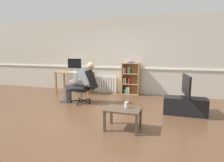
{
  "coord_description": "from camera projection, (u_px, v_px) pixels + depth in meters",
  "views": [
    {
      "loc": [
        1.76,
        -4.16,
        1.51
      ],
      "look_at": [
        0.15,
        0.85,
        0.7
      ],
      "focal_mm": 31.01,
      "sensor_mm": 36.0,
      "label": 1
    }
  ],
  "objects": [
    {
      "name": "tv_stand",
      "position": [
        185.0,
        106.0,
        4.65
      ],
      "size": [
        0.99,
        0.41,
        0.42
      ],
      "color": "black",
      "rests_on": "ground_plane"
    },
    {
      "name": "keyboard",
      "position": [
        74.0,
        72.0,
        6.96
      ],
      "size": [
        0.43,
        0.12,
        0.02
      ],
      "primitive_type": "cube",
      "color": "white",
      "rests_on": "computer_desk"
    },
    {
      "name": "drinking_glass",
      "position": [
        126.0,
        105.0,
        3.79
      ],
      "size": [
        0.08,
        0.08,
        0.12
      ],
      "primitive_type": "cylinder",
      "color": "silver",
      "rests_on": "coffee_table"
    },
    {
      "name": "imac_monitor",
      "position": [
        75.0,
        64.0,
        7.15
      ],
      "size": [
        0.6,
        0.14,
        0.51
      ],
      "color": "silver",
      "rests_on": "computer_desk"
    },
    {
      "name": "person_seated",
      "position": [
        80.0,
        81.0,
        5.65
      ],
      "size": [
        1.04,
        0.41,
        1.2
      ],
      "rotation": [
        0.0,
        0.0,
        -1.48
      ],
      "color": "#4C4C51",
      "rests_on": "ground_plane"
    },
    {
      "name": "bookshelf",
      "position": [
        130.0,
        79.0,
        6.8
      ],
      "size": [
        0.61,
        0.29,
        1.16
      ],
      "color": "#AD7F4C",
      "rests_on": "ground_plane"
    },
    {
      "name": "back_wall",
      "position": [
        123.0,
        56.0,
        6.97
      ],
      "size": [
        12.0,
        0.13,
        2.7
      ],
      "color": "beige",
      "rests_on": "ground_plane"
    },
    {
      "name": "office_chair",
      "position": [
        86.0,
        85.0,
        5.63
      ],
      "size": [
        0.78,
        0.62,
        0.98
      ],
      "rotation": [
        0.0,
        0.0,
        -1.48
      ],
      "color": "black",
      "rests_on": "ground_plane"
    },
    {
      "name": "coffee_table",
      "position": [
        123.0,
        112.0,
        3.75
      ],
      "size": [
        0.68,
        0.49,
        0.41
      ],
      "color": "#4C3D2D",
      "rests_on": "ground_plane"
    },
    {
      "name": "computer_mouse",
      "position": [
        82.0,
        72.0,
        6.89
      ],
      "size": [
        0.06,
        0.1,
        0.03
      ],
      "primitive_type": "cube",
      "color": "white",
      "rests_on": "computer_desk"
    },
    {
      "name": "ground_plane",
      "position": [
        95.0,
        114.0,
        4.68
      ],
      "size": [
        18.0,
        18.0,
        0.0
      ],
      "primitive_type": "plane",
      "color": "brown"
    },
    {
      "name": "computer_desk",
      "position": [
        75.0,
        75.0,
        7.12
      ],
      "size": [
        1.35,
        0.64,
        0.76
      ],
      "color": "#9E7547",
      "rests_on": "ground_plane"
    },
    {
      "name": "radiator",
      "position": [
        105.0,
        84.0,
        7.23
      ],
      "size": [
        0.85,
        0.08,
        0.58
      ],
      "color": "white",
      "rests_on": "ground_plane"
    },
    {
      "name": "tv_screen",
      "position": [
        186.0,
        86.0,
        4.57
      ],
      "size": [
        0.24,
        0.83,
        0.55
      ],
      "rotation": [
        0.0,
        0.0,
        1.72
      ],
      "color": "black",
      "rests_on": "tv_stand"
    }
  ]
}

